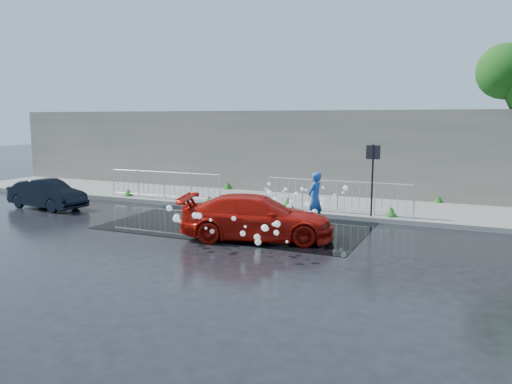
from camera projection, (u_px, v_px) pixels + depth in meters
ground at (212, 229)px, 15.18m from camera, size 90.00×90.00×0.00m
pavement at (273, 201)px, 19.69m from camera, size 30.00×4.00×0.15m
curb at (253, 210)px, 17.88m from camera, size 30.00×0.25×0.16m
retaining_wall at (293, 152)px, 21.41m from camera, size 30.00×0.60×3.50m
puddle at (241, 224)px, 15.88m from camera, size 8.00×5.00×0.01m
sign_post at (373, 169)px, 16.04m from camera, size 0.45×0.06×2.50m
railing_left at (164, 184)px, 19.70m from camera, size 5.05×0.05×1.10m
railing_right at (337, 195)px, 16.89m from camera, size 5.05×0.05×1.10m
weeds at (264, 197)px, 19.21m from camera, size 12.17×3.93×0.41m
water_spray at (271, 212)px, 14.32m from camera, size 3.58×5.35×1.15m
red_car at (257, 217)px, 13.80m from camera, size 4.55×2.82×1.23m
dark_car at (47, 194)px, 18.49m from camera, size 3.35×1.48×1.07m
person at (315, 199)px, 15.60m from camera, size 0.53×0.69×1.68m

